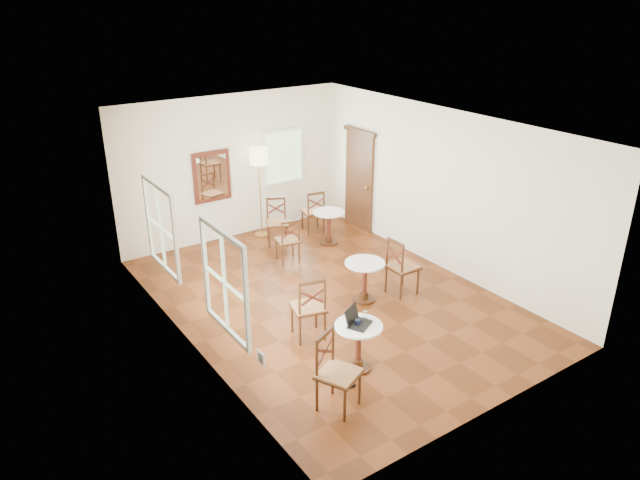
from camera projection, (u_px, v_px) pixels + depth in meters
The scene contains 17 objects.
ground at pixel (330, 299), 10.15m from camera, with size 7.00×7.00×0.00m, color #622C10.
room_shell at pixel (318, 191), 9.58m from camera, with size 5.02×7.02×3.01m.
cafe_table_near at pixel (358, 342), 8.15m from camera, with size 0.66×0.66×0.70m.
cafe_table_mid at pixel (364, 277), 9.95m from camera, with size 0.68×0.68×0.71m.
cafe_table_back at pixel (329, 224), 12.21m from camera, with size 0.67×0.67×0.70m.
chair_near_a at pixel (309, 307), 8.86m from camera, with size 0.58×0.58×1.04m.
chair_near_b at pixel (337, 372), 7.36m from camera, with size 0.64×0.64×1.05m.
chair_mid_a at pixel (288, 240), 11.37m from camera, with size 0.48×0.48×0.90m.
chair_mid_b at pixel (401, 266), 10.16m from camera, with size 0.48×0.48×1.03m.
chair_back_a at pixel (313, 211), 12.77m from camera, with size 0.52×0.52×0.95m.
chair_back_b at pixel (277, 222), 12.19m from camera, with size 0.59×0.59×0.96m.
floor_lamp at pixel (259, 162), 12.12m from camera, with size 0.37×0.37×1.92m.
laptop at pixel (356, 320), 8.04m from camera, with size 0.43×0.41×0.24m.
mouse at pixel (358, 320), 8.14m from camera, with size 0.08×0.05×0.03m, color black.
navy_mug at pixel (358, 322), 8.03m from camera, with size 0.11×0.07×0.08m.
water_glass at pixel (365, 315), 8.19m from camera, with size 0.07×0.07×0.11m, color white.
power_adapter at pixel (351, 385), 7.93m from camera, with size 0.10×0.06×0.04m, color black.
Camera 1 is at (-5.17, -7.28, 4.94)m, focal length 33.25 mm.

